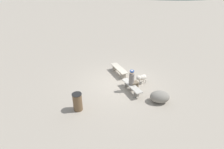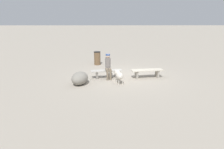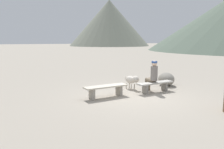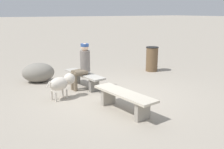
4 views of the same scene
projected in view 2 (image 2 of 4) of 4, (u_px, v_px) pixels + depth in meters
ground at (125, 76)px, 10.16m from camera, size 210.00×210.00×0.06m
bench_left at (147, 72)px, 9.72m from camera, size 1.71×0.66×0.45m
bench_right at (107, 72)px, 9.69m from camera, size 1.68×0.59×0.42m
seated_person at (108, 65)px, 9.50m from camera, size 0.36×0.59×1.30m
dog at (119, 75)px, 8.83m from camera, size 0.46×0.81×0.62m
trash_bin at (97, 58)px, 12.55m from camera, size 0.46×0.46×0.90m
boulder at (80, 78)px, 8.72m from camera, size 0.99×1.16×0.61m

